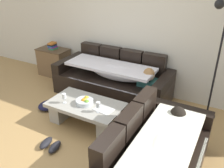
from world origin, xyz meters
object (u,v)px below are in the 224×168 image
Objects in this scene: open_magazine at (104,109)px; floor_lamp at (215,55)px; couch_near_window at (156,159)px; wine_glass_near_left at (64,96)px; coffee_table at (86,111)px; fruit_bowl at (85,101)px; side_cabinet at (54,62)px; crumpled_garment at (49,105)px; wine_glass_near_right at (98,105)px; couch_along_wall at (114,80)px; book_stack_on_cabinet at (53,46)px; pair_of_shoes at (50,145)px.

floor_lamp is (1.31, 1.17, 0.73)m from open_magazine.
wine_glass_near_left is at bearing 75.47° from couch_near_window.
open_magazine is at bearing -3.45° from coffee_table.
fruit_bowl is at bearing 67.65° from couch_near_window.
coffee_table is (-1.39, 0.59, -0.10)m from couch_near_window.
crumpled_garment is at bearing -53.77° from side_cabinet.
fruit_bowl is at bearing -36.18° from side_cabinet.
couch_along_wall is at bearing 107.10° from wine_glass_near_right.
coffee_table is 7.23× the size of wine_glass_near_right.
couch_along_wall is at bearing 118.69° from open_magazine.
side_cabinet reaches higher than wine_glass_near_left.
couch_near_window is at bearing -14.53° from wine_glass_near_left.
wine_glass_near_left is 0.68m from open_magazine.
open_magazine is 1.91m from floor_lamp.
side_cabinet is 3.53m from floor_lamp.
couch_near_window is at bearing -30.60° from book_stack_on_cabinet.
couch_along_wall is 1.15m from open_magazine.
open_magazine is at bearing -138.25° from floor_lamp.
open_magazine is (0.35, -0.02, 0.15)m from coffee_table.
couch_along_wall is at bearing 87.85° from pair_of_shoes.
couch_along_wall reaches higher than wine_glass_near_right.
wine_glass_near_right is 0.42× the size of crumpled_garment.
crumpled_garment is at bearing -53.99° from book_stack_on_cabinet.
pair_of_shoes is at bearing -114.59° from open_magazine.
side_cabinet is 2.64m from pair_of_shoes.
side_cabinet is 1.54m from crumpled_garment.
book_stack_on_cabinet is 0.67× the size of pair_of_shoes.
book_stack_on_cabinet is 2.70m from pair_of_shoes.
side_cabinet is at bearing 143.82° from fruit_bowl.
floor_lamp is (3.43, -0.13, 0.40)m from book_stack_on_cabinet.
fruit_bowl is 1.00× the size of open_magazine.
couch_along_wall reaches higher than book_stack_on_cabinet.
couch_near_window is 2.38m from crumpled_garment.
wine_glass_near_left is at bearing -44.23° from side_cabinet.
wine_glass_near_right is 0.50× the size of pair_of_shoes.
coffee_table is at bearing -3.87° from crumpled_garment.
open_magazine is (-1.04, 0.56, 0.05)m from couch_near_window.
wine_glass_near_left and wine_glass_near_right have the same top height.
couch_near_window is 6.55× the size of open_magazine.
floor_lamp is 5.92× the size of pair_of_shoes.
wine_glass_near_right is 2.51m from side_cabinet.
side_cabinet is 0.40m from book_stack_on_cabinet.
fruit_bowl is at bearing -87.57° from couch_along_wall.
side_cabinet reaches higher than pair_of_shoes.
side_cabinet reaches higher than wine_glass_near_right.
couch_along_wall is 1.83m from pair_of_shoes.
open_magazine is at bearing -31.62° from book_stack_on_cabinet.
crumpled_garment is (0.89, -1.22, -0.66)m from book_stack_on_cabinet.
couch_along_wall and couch_near_window have the same top height.
wine_glass_near_right reaches higher than fruit_bowl.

